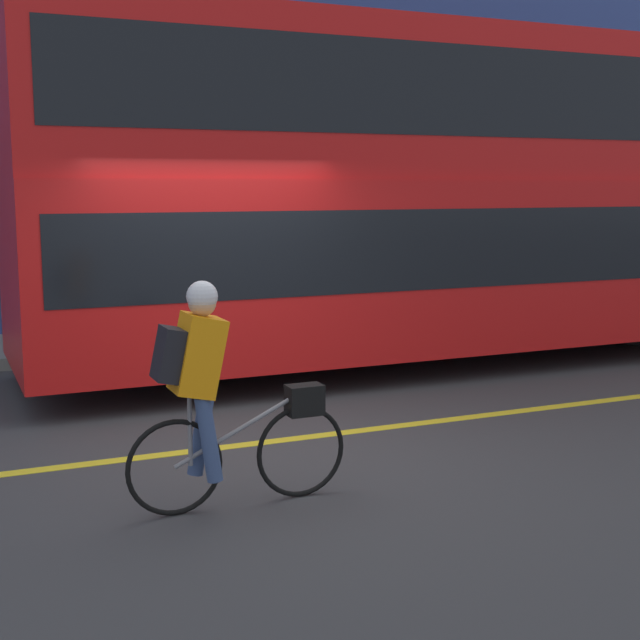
# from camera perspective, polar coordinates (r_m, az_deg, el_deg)

# --- Properties ---
(ground_plane) EXTENTS (80.00, 80.00, 0.00)m
(ground_plane) POSITION_cam_1_polar(r_m,az_deg,el_deg) (7.92, -3.80, -7.86)
(ground_plane) COLOR #38383A
(road_center_line) EXTENTS (50.00, 0.14, 0.01)m
(road_center_line) POSITION_cam_1_polar(r_m,az_deg,el_deg) (7.92, -3.81, -7.83)
(road_center_line) COLOR yellow
(road_center_line) RESTS_ON ground_plane
(sidewalk_curb) EXTENTS (60.00, 1.92, 0.15)m
(sidewalk_curb) POSITION_cam_1_polar(r_m,az_deg,el_deg) (12.69, -11.68, -1.38)
(sidewalk_curb) COLOR gray
(sidewalk_curb) RESTS_ON ground_plane
(building_facade) EXTENTS (60.00, 0.30, 9.02)m
(building_facade) POSITION_cam_1_polar(r_m,az_deg,el_deg) (13.77, -13.29, 17.88)
(building_facade) COLOR #33478C
(building_facade) RESTS_ON ground_plane
(bus) EXTENTS (10.30, 2.50, 4.04)m
(bus) POSITION_cam_1_polar(r_m,az_deg,el_deg) (11.30, 7.70, 8.52)
(bus) COLOR black
(bus) RESTS_ON ground_plane
(cyclist_on_bike) EXTENTS (1.61, 0.32, 1.61)m
(cyclist_on_bike) POSITION_cam_1_polar(r_m,az_deg,el_deg) (6.17, -6.74, -4.33)
(cyclist_on_bike) COLOR black
(cyclist_on_bike) RESTS_ON ground_plane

